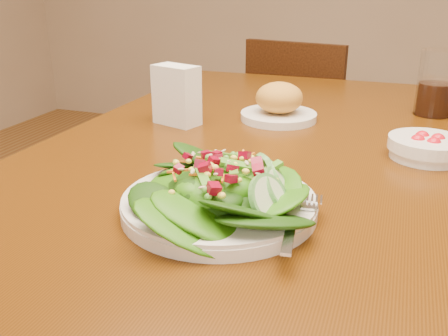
# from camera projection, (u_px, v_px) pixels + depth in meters

# --- Properties ---
(dining_table) EXTENTS (0.90, 1.40, 0.75)m
(dining_table) POSITION_uv_depth(u_px,v_px,m) (280.00, 197.00, 0.97)
(dining_table) COLOR #492507
(dining_table) RESTS_ON ground_plane
(chair_far) EXTENTS (0.45, 0.45, 0.84)m
(chair_far) POSITION_uv_depth(u_px,v_px,m) (301.00, 142.00, 1.95)
(chair_far) COLOR #3A1A08
(chair_far) RESTS_ON ground_plane
(salad_plate) EXTENTS (0.27, 0.27, 0.08)m
(salad_plate) POSITION_uv_depth(u_px,v_px,m) (225.00, 194.00, 0.67)
(salad_plate) COLOR white
(salad_plate) RESTS_ON dining_table
(bread_plate) EXTENTS (0.17, 0.17, 0.09)m
(bread_plate) POSITION_uv_depth(u_px,v_px,m) (279.00, 105.00, 1.10)
(bread_plate) COLOR white
(bread_plate) RESTS_ON dining_table
(tomato_bowl) EXTENTS (0.13, 0.13, 0.04)m
(tomato_bowl) POSITION_uv_depth(u_px,v_px,m) (427.00, 147.00, 0.88)
(tomato_bowl) COLOR white
(tomato_bowl) RESTS_ON dining_table
(drinking_glass) EXTENTS (0.08, 0.08, 0.15)m
(drinking_glass) POSITION_uv_depth(u_px,v_px,m) (436.00, 88.00, 1.14)
(drinking_glass) COLOR silver
(drinking_glass) RESTS_ON dining_table
(napkin_holder) EXTENTS (0.11, 0.08, 0.13)m
(napkin_holder) POSITION_uv_depth(u_px,v_px,m) (176.00, 94.00, 1.06)
(napkin_holder) COLOR white
(napkin_holder) RESTS_ON dining_table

